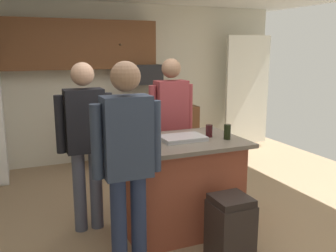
% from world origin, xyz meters
% --- Properties ---
extents(floor, '(7.04, 7.04, 0.00)m').
position_xyz_m(floor, '(0.00, 0.00, 0.00)').
color(floor, '#937A5B').
rests_on(floor, ground).
extents(back_wall, '(6.40, 0.10, 2.60)m').
position_xyz_m(back_wall, '(0.00, 2.80, 1.30)').
color(back_wall, beige).
rests_on(back_wall, ground).
extents(french_door_window_panel, '(0.90, 0.06, 2.00)m').
position_xyz_m(french_door_window_panel, '(2.60, 2.40, 1.10)').
color(french_door_window_panel, white).
rests_on(french_door_window_panel, ground).
extents(cabinet_run_upper, '(2.40, 0.38, 0.75)m').
position_xyz_m(cabinet_run_upper, '(-0.40, 2.60, 1.93)').
color(cabinet_run_upper, brown).
extents(cabinet_run_lower, '(1.80, 0.63, 0.90)m').
position_xyz_m(cabinet_run_lower, '(0.60, 2.48, 0.45)').
color(cabinet_run_lower, brown).
rests_on(cabinet_run_lower, ground).
extents(microwave_over_range, '(0.56, 0.40, 0.32)m').
position_xyz_m(microwave_over_range, '(0.60, 2.50, 1.45)').
color(microwave_over_range, black).
extents(kitchen_island, '(1.28, 0.89, 0.96)m').
position_xyz_m(kitchen_island, '(0.10, -0.02, 0.49)').
color(kitchen_island, brown).
rests_on(kitchen_island, ground).
extents(person_guest_right, '(0.57, 0.23, 1.75)m').
position_xyz_m(person_guest_right, '(0.34, 0.75, 1.02)').
color(person_guest_right, '#383842').
rests_on(person_guest_right, ground).
extents(person_elder_center, '(0.57, 0.23, 1.74)m').
position_xyz_m(person_elder_center, '(-0.77, 0.35, 1.01)').
color(person_elder_center, '#4C5166').
rests_on(person_elder_center, ground).
extents(person_guest_by_door, '(0.57, 0.23, 1.77)m').
position_xyz_m(person_guest_by_door, '(-0.61, -0.57, 1.03)').
color(person_guest_by_door, '#232D4C').
rests_on(person_guest_by_door, ground).
extents(glass_short_whisky, '(0.07, 0.07, 0.17)m').
position_xyz_m(glass_short_whisky, '(-0.25, 0.09, 1.05)').
color(glass_short_whisky, black).
rests_on(glass_short_whisky, kitchen_island).
extents(glass_dark_ale, '(0.07, 0.07, 0.13)m').
position_xyz_m(glass_dark_ale, '(0.44, -0.01, 1.03)').
color(glass_dark_ale, black).
rests_on(glass_dark_ale, kitchen_island).
extents(glass_pilsner, '(0.07, 0.07, 0.15)m').
position_xyz_m(glass_pilsner, '(0.56, -0.17, 1.04)').
color(glass_pilsner, black).
rests_on(glass_pilsner, kitchen_island).
extents(serving_tray, '(0.44, 0.30, 0.04)m').
position_xyz_m(serving_tray, '(0.13, -0.02, 0.98)').
color(serving_tray, '#B7B7BC').
rests_on(serving_tray, kitchen_island).
extents(trash_bin, '(0.34, 0.34, 0.61)m').
position_xyz_m(trash_bin, '(0.26, -0.74, 0.30)').
color(trash_bin, black).
rests_on(trash_bin, ground).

